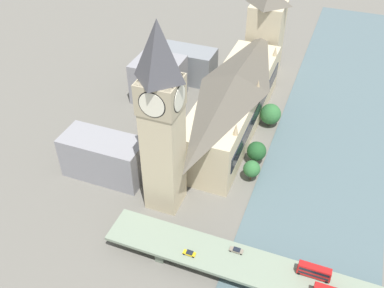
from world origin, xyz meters
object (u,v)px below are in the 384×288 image
(road_bridge, at_px, (300,283))
(double_decker_bus_lead, at_px, (314,271))
(car_southbound_lead, at_px, (236,250))
(victoria_tower, at_px, (266,32))
(car_southbound_mid, at_px, (189,253))
(parliament_hall, at_px, (234,102))
(clock_tower, at_px, (162,119))

(road_bridge, height_order, double_decker_bus_lead, double_decker_bus_lead)
(road_bridge, distance_m, car_southbound_lead, 22.56)
(victoria_tower, relative_size, car_southbound_mid, 12.31)
(road_bridge, relative_size, car_southbound_mid, 31.24)
(parliament_hall, distance_m, clock_tower, 62.08)
(victoria_tower, bearing_deg, parliament_hall, 90.06)
(double_decker_bus_lead, bearing_deg, car_southbound_lead, -0.78)
(victoria_tower, height_order, car_southbound_lead, victoria_tower)
(road_bridge, relative_size, double_decker_bus_lead, 12.70)
(victoria_tower, height_order, road_bridge, victoria_tower)
(parliament_hall, distance_m, double_decker_bus_lead, 88.74)
(victoria_tower, xyz_separation_m, car_southbound_mid, (-9.20, 138.90, -17.70))
(clock_tower, bearing_deg, car_southbound_lead, 152.12)
(car_southbound_lead, height_order, car_southbound_mid, car_southbound_mid)
(victoria_tower, relative_size, double_decker_bus_lead, 5.01)
(clock_tower, bearing_deg, parliament_hall, -100.42)
(car_southbound_mid, bearing_deg, victoria_tower, -86.21)
(car_southbound_mid, bearing_deg, road_bridge, -175.07)
(clock_tower, xyz_separation_m, victoria_tower, (-10.20, -114.35, -15.58))
(victoria_tower, height_order, double_decker_bus_lead, victoria_tower)
(double_decker_bus_lead, xyz_separation_m, car_southbound_mid, (39.58, 6.41, -1.88))
(double_decker_bus_lead, bearing_deg, car_southbound_mid, 9.21)
(clock_tower, height_order, road_bridge, clock_tower)
(car_southbound_lead, bearing_deg, double_decker_bus_lead, 179.22)
(parliament_hall, bearing_deg, double_decker_bus_lead, 123.39)
(parliament_hall, xyz_separation_m, clock_tower, (10.26, 55.78, 25.25))
(clock_tower, bearing_deg, double_decker_bus_lead, 162.91)
(clock_tower, height_order, double_decker_bus_lead, clock_tower)
(parliament_hall, xyz_separation_m, car_southbound_lead, (-23.37, 73.57, -8.06))
(car_southbound_mid, bearing_deg, clock_tower, -51.68)
(car_southbound_lead, bearing_deg, clock_tower, -27.88)
(car_southbound_lead, bearing_deg, car_southbound_mid, 25.42)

